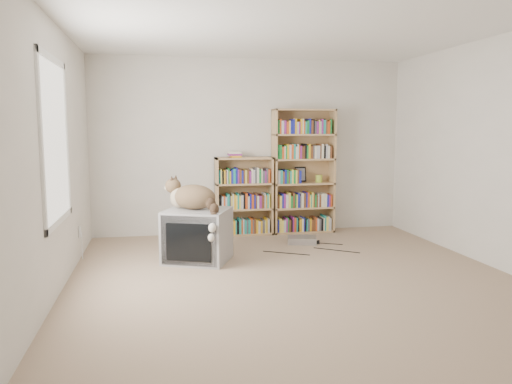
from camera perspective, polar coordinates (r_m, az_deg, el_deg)
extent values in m
cube|color=#9E846B|center=(5.03, 4.83, -10.26)|extent=(4.50, 5.00, 0.01)
cube|color=beige|center=(7.23, -0.58, 5.19)|extent=(4.50, 0.02, 2.50)
cube|color=beige|center=(2.51, 21.18, 0.77)|extent=(4.50, 0.02, 2.50)
cube|color=beige|center=(4.70, -22.43, 3.52)|extent=(0.02, 5.00, 2.50)
cube|color=beige|center=(5.85, 26.73, 3.93)|extent=(0.02, 5.00, 2.50)
cube|color=white|center=(4.90, 5.16, 18.88)|extent=(4.50, 5.00, 0.02)
cube|color=white|center=(4.89, -21.93, 5.43)|extent=(0.02, 1.22, 1.52)
cube|color=#9C9C9F|center=(5.76, -6.70, -4.94)|extent=(0.87, 0.84, 0.60)
cube|color=black|center=(5.49, -7.67, -5.57)|extent=(0.59, 0.27, 0.55)
cube|color=black|center=(5.47, -7.74, -5.73)|extent=(0.47, 0.21, 0.42)
cube|color=black|center=(5.89, -6.28, -4.78)|extent=(0.51, 0.47, 0.36)
ellipsoid|color=#352615|center=(5.72, -7.13, -0.57)|extent=(0.61, 0.54, 0.28)
ellipsoid|color=#352615|center=(5.67, -5.90, -0.73)|extent=(0.33, 0.34, 0.21)
ellipsoid|color=#BEAE89|center=(5.77, -8.79, -0.64)|extent=(0.27, 0.27, 0.23)
ellipsoid|color=#352615|center=(5.80, -9.46, 0.71)|extent=(0.24, 0.24, 0.17)
sphere|color=beige|center=(5.83, -10.07, 0.49)|extent=(0.10, 0.10, 0.07)
cone|color=black|center=(5.75, -9.60, 1.47)|extent=(0.10, 0.10, 0.09)
cone|color=black|center=(5.84, -9.16, 1.57)|extent=(0.10, 0.10, 0.09)
cube|color=tan|center=(7.16, 2.10, 2.31)|extent=(0.03, 0.30, 1.79)
cube|color=tan|center=(7.41, 8.65, 2.40)|extent=(0.02, 0.30, 1.79)
cube|color=tan|center=(7.41, 5.13, 2.45)|extent=(0.89, 0.03, 1.79)
cube|color=tan|center=(7.25, 5.52, 9.31)|extent=(0.89, 0.30, 0.02)
cube|color=tan|center=(7.40, 5.35, -4.45)|extent=(0.89, 0.30, 0.03)
cube|color=tan|center=(7.34, 5.38, -1.75)|extent=(0.89, 0.30, 0.03)
cube|color=tan|center=(7.29, 5.42, 0.98)|extent=(0.89, 0.30, 0.02)
cube|color=tan|center=(7.26, 5.45, 3.75)|extent=(0.89, 0.30, 0.02)
cube|color=tan|center=(7.25, 5.48, 6.53)|extent=(0.89, 0.30, 0.02)
cube|color=#C5471A|center=(7.38, 5.36, -3.63)|extent=(0.81, 0.24, 0.19)
cube|color=#171E98|center=(7.32, 5.39, -0.92)|extent=(0.81, 0.24, 0.19)
cube|color=#15772E|center=(7.28, 5.43, 1.82)|extent=(0.81, 0.24, 0.19)
cube|color=beige|center=(7.26, 5.46, 4.60)|extent=(0.81, 0.24, 0.19)
cube|color=black|center=(7.25, 5.49, 7.38)|extent=(0.81, 0.24, 0.19)
cube|color=tan|center=(7.06, -4.52, -0.56)|extent=(0.02, 0.30, 1.11)
cube|color=tan|center=(7.19, 1.67, -0.39)|extent=(0.03, 0.30, 1.11)
cube|color=tan|center=(7.25, -1.58, -0.33)|extent=(0.81, 0.03, 1.11)
cube|color=tan|center=(7.06, -1.41, 3.88)|extent=(0.81, 0.30, 0.02)
cube|color=tan|center=(7.21, -1.38, -4.74)|extent=(0.81, 0.30, 0.03)
cube|color=tan|center=(7.14, -1.39, -1.91)|extent=(0.81, 0.30, 0.03)
cube|color=tan|center=(7.09, -1.40, 0.97)|extent=(0.81, 0.30, 0.02)
cube|color=#C5471A|center=(7.18, -1.38, -3.91)|extent=(0.73, 0.24, 0.19)
cube|color=#171E98|center=(7.12, -1.39, -1.06)|extent=(0.73, 0.24, 0.19)
cube|color=#15772E|center=(7.08, -1.40, 1.84)|extent=(0.73, 0.24, 0.19)
cube|color=#C5471A|center=(7.05, -2.43, 4.31)|extent=(0.20, 0.26, 0.08)
cylinder|color=#9DB834|center=(7.36, 7.18, 1.54)|extent=(0.10, 0.10, 0.11)
cube|color=black|center=(7.37, 5.10, 2.02)|extent=(0.17, 0.05, 0.22)
cube|color=#A6A6AB|center=(6.67, 5.25, -5.48)|extent=(0.43, 0.35, 0.09)
cube|color=silver|center=(6.15, -19.49, -4.34)|extent=(0.01, 0.08, 0.13)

